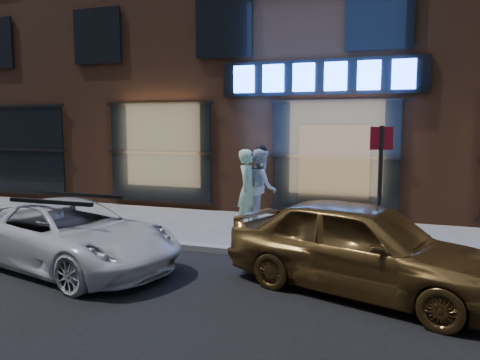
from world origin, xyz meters
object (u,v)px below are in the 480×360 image
(man_cap, at_px, (261,187))
(gold_sedan, at_px, (362,246))
(white_suv, at_px, (69,235))
(sign_post, at_px, (380,182))
(man_bowtie, at_px, (248,188))

(man_cap, distance_m, gold_sedan, 4.75)
(white_suv, distance_m, sign_post, 5.33)
(white_suv, relative_size, gold_sedan, 1.03)
(man_bowtie, bearing_deg, sign_post, -122.26)
(white_suv, bearing_deg, man_bowtie, -11.63)
(gold_sedan, bearing_deg, white_suv, 113.50)
(white_suv, height_order, sign_post, sign_post)
(man_bowtie, bearing_deg, gold_sedan, -137.72)
(white_suv, distance_m, gold_sedan, 4.79)
(man_bowtie, height_order, man_cap, man_cap)
(man_bowtie, distance_m, white_suv, 4.43)
(man_bowtie, bearing_deg, white_suv, 158.14)
(man_bowtie, relative_size, white_suv, 0.45)
(man_cap, relative_size, gold_sedan, 0.46)
(man_bowtie, xyz_separation_m, white_suv, (-1.86, -4.00, -0.35))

